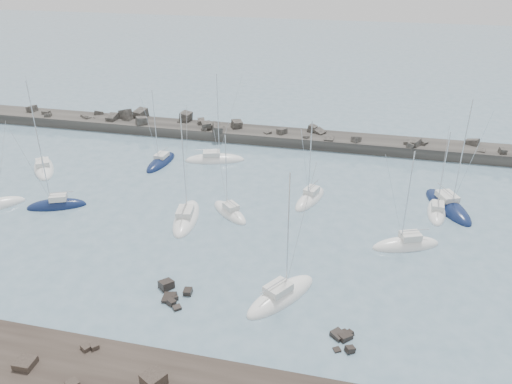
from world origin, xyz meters
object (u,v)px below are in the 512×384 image
sailboat_4 (215,160)px  sailboat_1 (44,169)px  sailboat_5 (230,213)px  sailboat_10 (436,212)px  sailboat_6 (310,199)px  sailboat_7 (281,296)px  sailboat_8 (448,207)px  sailboat_13 (161,163)px  sailboat_9 (406,245)px  sailboat_3 (186,219)px  sailboat_2 (57,206)px

sailboat_4 → sailboat_1: bearing=-159.2°
sailboat_5 → sailboat_10: (27.03, 6.62, -0.00)m
sailboat_6 → sailboat_7: bearing=-89.9°
sailboat_8 → sailboat_13: (-44.39, 5.34, -0.02)m
sailboat_6 → sailboat_9: 15.79m
sailboat_4 → sailboat_8: sailboat_8 is taller
sailboat_7 → sailboat_8: size_ratio=0.90×
sailboat_7 → sailboat_10: size_ratio=1.22×
sailboat_6 → sailboat_10: 17.08m
sailboat_5 → sailboat_8: sailboat_8 is taller
sailboat_7 → sailboat_8: (18.65, 24.30, -0.00)m
sailboat_3 → sailboat_4: size_ratio=0.99×
sailboat_8 → sailboat_10: (-1.61, -1.83, -0.00)m
sailboat_7 → sailboat_10: sailboat_7 is taller
sailboat_1 → sailboat_5: sailboat_1 is taller
sailboat_5 → sailboat_9: bearing=-7.2°
sailboat_4 → sailboat_10: size_ratio=1.27×
sailboat_8 → sailboat_6: bearing=-173.6°
sailboat_1 → sailboat_6: sailboat_1 is taller
sailboat_2 → sailboat_7: bearing=-19.9°
sailboat_4 → sailboat_8: (36.11, -8.44, 0.01)m
sailboat_1 → sailboat_10: 60.10m
sailboat_2 → sailboat_9: sailboat_9 is taller
sailboat_7 → sailboat_10: bearing=52.8°
sailboat_3 → sailboat_4: (-2.34, 19.74, -0.01)m
sailboat_3 → sailboat_5: bearing=29.1°
sailboat_6 → sailboat_10: (17.08, 0.27, -0.01)m
sailboat_5 → sailboat_6: 11.81m
sailboat_4 → sailboat_9: sailboat_4 is taller
sailboat_2 → sailboat_10: 51.77m
sailboat_2 → sailboat_13: bearing=65.4°
sailboat_4 → sailboat_8: 37.08m
sailboat_9 → sailboat_13: 41.97m
sailboat_8 → sailboat_4: bearing=166.8°
sailboat_2 → sailboat_9: size_ratio=0.95×
sailboat_10 → sailboat_3: bearing=-163.6°
sailboat_2 → sailboat_3: 18.60m
sailboat_4 → sailboat_5: sailboat_4 is taller
sailboat_13 → sailboat_3: bearing=-57.4°
sailboat_1 → sailboat_2: (9.35, -10.80, 0.02)m
sailboat_1 → sailboat_10: bearing=-0.5°
sailboat_5 → sailboat_9: (22.76, -2.89, 0.01)m
sailboat_1 → sailboat_8: sailboat_8 is taller
sailboat_3 → sailboat_9: 27.88m
sailboat_5 → sailboat_13: sailboat_13 is taller
sailboat_13 → sailboat_9: bearing=-23.4°
sailboat_8 → sailboat_9: bearing=-117.4°
sailboat_4 → sailboat_5: 18.47m
sailboat_3 → sailboat_6: sailboat_3 is taller
sailboat_4 → sailboat_7: size_ratio=1.04×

